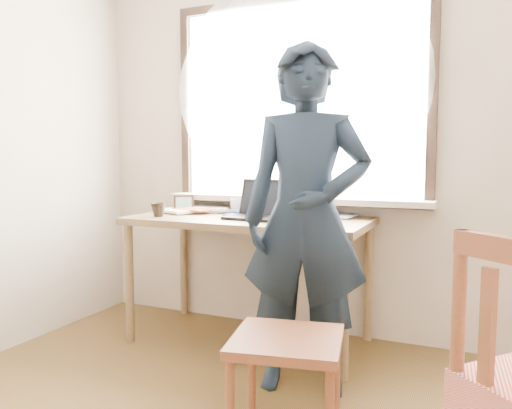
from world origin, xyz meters
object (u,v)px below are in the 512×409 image
at_px(mug_white, 240,206).
at_px(person, 306,218).
at_px(mug_dark, 158,210).
at_px(work_chair, 287,353).
at_px(laptop, 260,209).
at_px(desk, 249,230).

xyz_separation_m(mug_white, person, (0.69, -0.64, 0.02)).
distance_m(mug_dark, work_chair, 1.53).
height_order(mug_dark, work_chair, mug_dark).
distance_m(laptop, person, 0.65).
relative_size(desk, mug_white, 11.30).
height_order(laptop, person, person).
bearing_deg(mug_white, work_chair, -56.32).
bearing_deg(mug_white, laptop, -38.72).
relative_size(mug_white, person, 0.08).
bearing_deg(person, work_chair, -92.23).
xyz_separation_m(desk, mug_dark, (-0.56, -0.21, 0.13)).
xyz_separation_m(mug_white, work_chair, (0.78, -1.17, -0.49)).
xyz_separation_m(laptop, mug_white, (-0.22, 0.18, -0.00)).
relative_size(mug_white, mug_dark, 1.41).
xyz_separation_m(laptop, work_chair, (0.56, -0.99, -0.49)).
height_order(laptop, work_chair, laptop).
distance_m(mug_dark, person, 1.14).
height_order(work_chair, person, person).
xyz_separation_m(desk, person, (0.55, -0.49, 0.16)).
xyz_separation_m(desk, laptop, (0.09, -0.03, 0.14)).
xyz_separation_m(mug_dark, work_chair, (1.20, -0.81, -0.48)).
relative_size(desk, person, 0.86).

